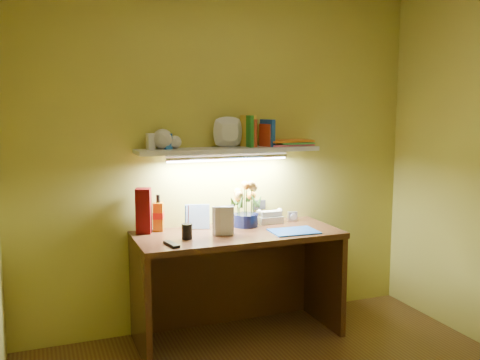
% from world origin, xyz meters
% --- Properties ---
extents(desk, '(1.40, 0.60, 0.75)m').
position_xyz_m(desk, '(0.00, 1.20, 0.38)').
color(desk, '#361E0E').
rests_on(desk, ground).
extents(flower_bouquet, '(0.24, 0.24, 0.31)m').
position_xyz_m(flower_bouquet, '(0.12, 1.35, 0.91)').
color(flower_bouquet, '#0E133C').
rests_on(flower_bouquet, desk).
extents(telephone, '(0.18, 0.13, 0.10)m').
position_xyz_m(telephone, '(0.32, 1.39, 0.80)').
color(telephone, beige).
rests_on(telephone, desk).
extents(desk_clock, '(0.07, 0.05, 0.07)m').
position_xyz_m(desk_clock, '(0.51, 1.39, 0.78)').
color(desk_clock, '#ACADB1').
rests_on(desk_clock, desk).
extents(whisky_bottle, '(0.09, 0.09, 0.25)m').
position_xyz_m(whisky_bottle, '(-0.50, 1.43, 0.88)').
color(whisky_bottle, '#B95C06').
rests_on(whisky_bottle, desk).
extents(whisky_box, '(0.12, 0.12, 0.31)m').
position_xyz_m(whisky_box, '(-0.60, 1.41, 0.90)').
color(whisky_box, '#520606').
rests_on(whisky_box, desk).
extents(pen_cup, '(0.08, 0.08, 0.17)m').
position_xyz_m(pen_cup, '(-0.37, 1.15, 0.83)').
color(pen_cup, black).
rests_on(pen_cup, desk).
extents(art_card, '(0.17, 0.09, 0.17)m').
position_xyz_m(art_card, '(-0.23, 1.40, 0.84)').
color(art_card, white).
rests_on(art_card, desk).
extents(tv_remote, '(0.07, 0.16, 0.02)m').
position_xyz_m(tv_remote, '(-0.51, 1.02, 0.76)').
color(tv_remote, black).
rests_on(tv_remote, desk).
extents(blue_folder, '(0.32, 0.24, 0.01)m').
position_xyz_m(blue_folder, '(0.36, 1.07, 0.75)').
color(blue_folder, blue).
rests_on(blue_folder, desk).
extents(desk_book_a, '(0.15, 0.04, 0.20)m').
position_xyz_m(desk_book_a, '(-0.18, 1.15, 0.85)').
color(desk_book_a, beige).
rests_on(desk_book_a, desk).
extents(desk_book_b, '(0.14, 0.06, 0.20)m').
position_xyz_m(desk_book_b, '(-0.19, 1.17, 0.85)').
color(desk_book_b, silver).
rests_on(desk_book_b, desk).
extents(wall_shelf, '(1.30, 0.32, 0.25)m').
position_xyz_m(wall_shelf, '(0.03, 1.38, 1.34)').
color(wall_shelf, silver).
rests_on(wall_shelf, ground).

